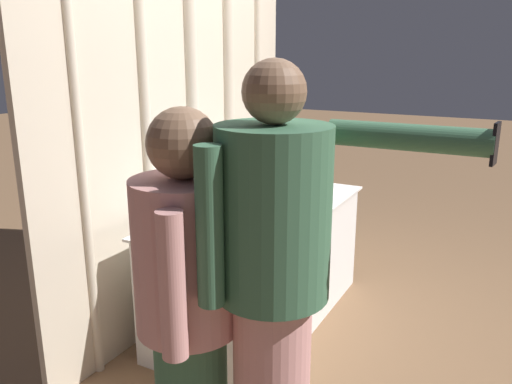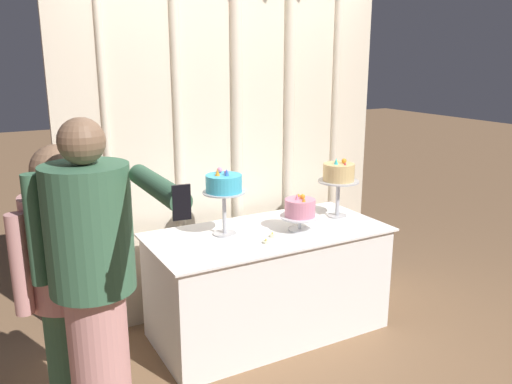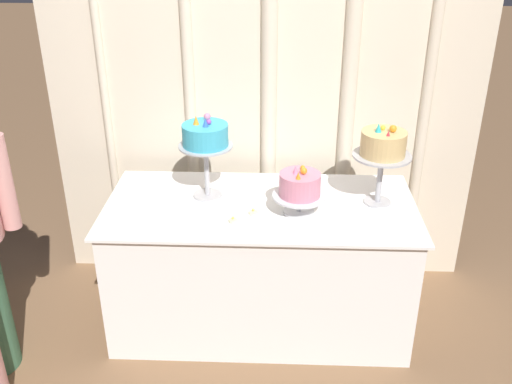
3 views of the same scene
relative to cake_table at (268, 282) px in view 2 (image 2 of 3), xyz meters
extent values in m
plane|color=#846042|center=(0.00, -0.10, -0.38)|extent=(24.00, 24.00, 0.00)
cube|color=beige|center=(0.00, 0.55, 1.04)|extent=(2.55, 0.04, 2.84)
cylinder|color=beige|center=(-0.94, 0.53, 1.04)|extent=(0.05, 0.05, 2.84)
cylinder|color=beige|center=(-0.43, 0.53, 1.04)|extent=(0.07, 0.07, 2.84)
cylinder|color=beige|center=(0.03, 0.53, 1.04)|extent=(0.09, 0.09, 2.84)
cylinder|color=beige|center=(0.49, 0.53, 1.04)|extent=(0.09, 0.09, 2.84)
cylinder|color=beige|center=(0.94, 0.53, 1.04)|extent=(0.07, 0.07, 2.84)
cube|color=white|center=(0.00, 0.00, -0.01)|extent=(1.61, 0.75, 0.75)
cube|color=white|center=(0.00, 0.00, 0.37)|extent=(1.66, 0.80, 0.01)
cylinder|color=#B2B2B7|center=(-0.29, 0.09, 0.39)|extent=(0.16, 0.16, 0.01)
cylinder|color=#B2B2B7|center=(-0.29, 0.09, 0.53)|extent=(0.03, 0.03, 0.28)
cylinder|color=#B2B2B7|center=(-0.29, 0.09, 0.68)|extent=(0.29, 0.29, 0.01)
cylinder|color=#3DB2D1|center=(-0.29, 0.09, 0.74)|extent=(0.24, 0.24, 0.11)
sphere|color=purple|center=(-0.27, 0.09, 0.81)|extent=(0.03, 0.03, 0.03)
sphere|color=pink|center=(-0.29, 0.16, 0.81)|extent=(0.04, 0.04, 0.04)
cone|color=orange|center=(-0.34, 0.09, 0.82)|extent=(0.03, 0.03, 0.05)
cone|color=blue|center=(-0.29, 0.06, 0.82)|extent=(0.03, 0.03, 0.05)
cylinder|color=silver|center=(0.20, -0.08, 0.39)|extent=(0.16, 0.16, 0.01)
cylinder|color=silver|center=(0.20, -0.08, 0.43)|extent=(0.02, 0.02, 0.08)
cylinder|color=silver|center=(0.20, -0.08, 0.48)|extent=(0.28, 0.28, 0.01)
cylinder|color=pink|center=(0.20, -0.08, 0.54)|extent=(0.21, 0.21, 0.12)
sphere|color=orange|center=(0.22, -0.09, 0.62)|extent=(0.04, 0.04, 0.04)
sphere|color=orange|center=(0.21, -0.04, 0.62)|extent=(0.03, 0.03, 0.03)
cone|color=pink|center=(0.18, -0.08, 0.62)|extent=(0.03, 0.03, 0.04)
cone|color=orange|center=(0.19, -0.15, 0.62)|extent=(0.03, 0.03, 0.04)
cylinder|color=#B2B2B7|center=(0.62, 0.04, 0.39)|extent=(0.14, 0.14, 0.01)
cylinder|color=#B2B2B7|center=(0.62, 0.04, 0.52)|extent=(0.03, 0.03, 0.26)
cylinder|color=#B2B2B7|center=(0.62, 0.04, 0.65)|extent=(0.30, 0.30, 0.01)
cylinder|color=#DBB775|center=(0.62, 0.04, 0.72)|extent=(0.23, 0.23, 0.13)
sphere|color=orange|center=(0.66, 0.04, 0.80)|extent=(0.04, 0.04, 0.04)
sphere|color=yellow|center=(0.62, 0.07, 0.80)|extent=(0.03, 0.03, 0.03)
cone|color=#2DB2B7|center=(0.59, 0.04, 0.81)|extent=(0.03, 0.03, 0.05)
cone|color=#DB333D|center=(0.63, -0.02, 0.80)|extent=(0.02, 0.02, 0.03)
cylinder|color=beige|center=(-0.13, -0.20, 0.39)|extent=(0.04, 0.04, 0.01)
sphere|color=#F9CC4C|center=(-0.13, -0.20, 0.40)|extent=(0.01, 0.01, 0.01)
cylinder|color=beige|center=(-0.03, -0.11, 0.39)|extent=(0.05, 0.05, 0.02)
sphere|color=#F9CC4C|center=(-0.03, -0.11, 0.41)|extent=(0.01, 0.01, 0.01)
cylinder|color=#3D6B4C|center=(-1.40, -0.43, 0.00)|extent=(0.35, 0.35, 0.77)
cylinder|color=#D6938E|center=(-1.40, -0.43, 0.66)|extent=(0.49, 0.49, 0.54)
sphere|color=#846047|center=(-1.40, -0.43, 1.05)|extent=(0.24, 0.24, 0.24)
cube|color=#664C84|center=(-1.40, -0.60, 0.68)|extent=(0.04, 0.02, 0.35)
cylinder|color=#D6938E|center=(-1.60, -0.53, 0.65)|extent=(0.08, 0.08, 0.48)
cylinder|color=#D6938E|center=(-1.19, -0.34, 0.65)|extent=(0.08, 0.08, 0.48)
cylinder|color=#D6938E|center=(-1.33, -0.73, 0.08)|extent=(0.37, 0.37, 0.93)
cylinder|color=#3D6B4C|center=(-1.33, -0.73, 0.83)|extent=(0.51, 0.51, 0.57)
sphere|color=#846047|center=(-1.33, -0.73, 1.22)|extent=(0.20, 0.20, 0.20)
cube|color=maroon|center=(-1.33, -0.90, 0.86)|extent=(0.04, 0.02, 0.36)
cylinder|color=#3D6B4C|center=(-1.53, -0.62, 0.83)|extent=(0.08, 0.08, 0.50)
cylinder|color=#3D6B4C|center=(-1.13, -1.09, 1.08)|extent=(0.08, 0.50, 0.08)
cube|color=black|center=(-1.13, -1.34, 1.08)|extent=(0.06, 0.02, 0.12)
camera|label=1|loc=(-2.73, -1.41, 1.33)|focal=35.97mm
camera|label=2|loc=(-1.73, -2.96, 1.56)|focal=36.74mm
camera|label=3|loc=(0.09, -2.72, 1.81)|focal=40.59mm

